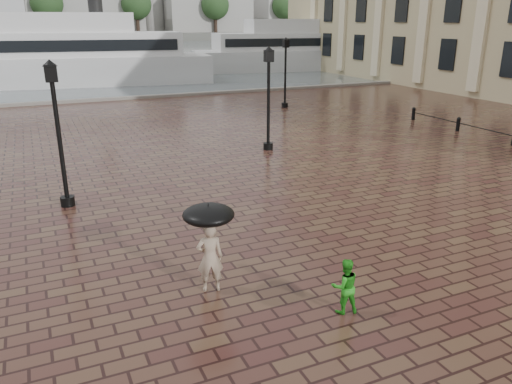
{
  "coord_description": "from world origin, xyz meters",
  "views": [
    {
      "loc": [
        -6.6,
        -6.11,
        5.65
      ],
      "look_at": [
        -1.61,
        5.06,
        1.4
      ],
      "focal_mm": 35.0,
      "sensor_mm": 36.0,
      "label": 1
    }
  ],
  "objects_px": {
    "street_lamps": "(150,94)",
    "adult_pedestrian": "(210,257)",
    "ferry_near": "(64,56)",
    "ferry_far": "(296,49)",
    "child_pedestrian": "(345,286)"
  },
  "relations": [
    {
      "from": "adult_pedestrian",
      "to": "ferry_far",
      "type": "height_order",
      "value": "ferry_far"
    },
    {
      "from": "street_lamps",
      "to": "ferry_near",
      "type": "height_order",
      "value": "ferry_near"
    },
    {
      "from": "ferry_near",
      "to": "ferry_far",
      "type": "distance_m",
      "value": 26.12
    },
    {
      "from": "child_pedestrian",
      "to": "ferry_near",
      "type": "distance_m",
      "value": 42.0
    },
    {
      "from": "adult_pedestrian",
      "to": "ferry_near",
      "type": "xyz_separation_m",
      "value": [
        0.11,
        39.97,
        1.76
      ]
    },
    {
      "from": "adult_pedestrian",
      "to": "ferry_near",
      "type": "bearing_deg",
      "value": -77.7
    },
    {
      "from": "street_lamps",
      "to": "adult_pedestrian",
      "type": "height_order",
      "value": "street_lamps"
    },
    {
      "from": "adult_pedestrian",
      "to": "ferry_far",
      "type": "bearing_deg",
      "value": -107.97
    },
    {
      "from": "street_lamps",
      "to": "child_pedestrian",
      "type": "xyz_separation_m",
      "value": [
        0.13,
        -16.29,
        -1.74
      ]
    },
    {
      "from": "ferry_near",
      "to": "ferry_far",
      "type": "xyz_separation_m",
      "value": [
        25.8,
        4.12,
        -0.21
      ]
    },
    {
      "from": "street_lamps",
      "to": "ferry_far",
      "type": "bearing_deg",
      "value": 51.26
    },
    {
      "from": "street_lamps",
      "to": "child_pedestrian",
      "type": "bearing_deg",
      "value": -89.56
    },
    {
      "from": "child_pedestrian",
      "to": "ferry_far",
      "type": "height_order",
      "value": "ferry_far"
    },
    {
      "from": "street_lamps",
      "to": "adult_pedestrian",
      "type": "bearing_deg",
      "value": -98.15
    },
    {
      "from": "child_pedestrian",
      "to": "ferry_near",
      "type": "relative_size",
      "value": 0.04
    }
  ]
}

